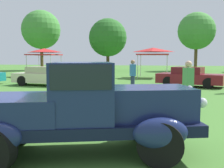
{
  "coord_description": "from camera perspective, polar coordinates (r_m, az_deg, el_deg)",
  "views": [
    {
      "loc": [
        2.39,
        -4.67,
        1.78
      ],
      "look_at": [
        0.67,
        3.2,
        0.99
      ],
      "focal_mm": 42.53,
      "sensor_mm": 36.0,
      "label": 1
    }
  ],
  "objects": [
    {
      "name": "treeline_mid_left",
      "position": [
        37.84,
        -0.9,
        9.94
      ],
      "size": [
        5.33,
        5.33,
        7.32
      ],
      "color": "#47331E",
      "rests_on": "ground_plane"
    },
    {
      "name": "treeline_center",
      "position": [
        39.17,
        17.71,
        10.79
      ],
      "size": [
        5.13,
        5.13,
        8.08
      ],
      "color": "brown",
      "rests_on": "ground_plane"
    },
    {
      "name": "show_car_cream",
      "position": [
        17.76,
        -14.11,
        1.63
      ],
      "size": [
        4.47,
        2.29,
        1.22
      ],
      "color": "beige",
      "rests_on": "ground_plane"
    },
    {
      "name": "canopy_tent_left_field",
      "position": [
        26.65,
        -14.38,
        6.81
      ],
      "size": [
        2.72,
        2.72,
        2.71
      ],
      "color": "#B7B7BC",
      "rests_on": "ground_plane"
    },
    {
      "name": "spectator_between_cars",
      "position": [
        13.73,
        4.47,
        1.98
      ],
      "size": [
        0.37,
        0.46,
        1.69
      ],
      "color": "#283351",
      "rests_on": "ground_plane"
    },
    {
      "name": "canopy_tent_center_field",
      "position": [
        24.27,
        8.85,
        7.05
      ],
      "size": [
        2.77,
        2.77,
        2.71
      ],
      "color": "#B7B7BC",
      "rests_on": "ground_plane"
    },
    {
      "name": "spectator_far_side",
      "position": [
        9.12,
        16.02,
        -0.05
      ],
      "size": [
        0.36,
        0.46,
        1.69
      ],
      "color": "#283351",
      "rests_on": "ground_plane"
    },
    {
      "name": "ground_plane",
      "position": [
        5.54,
        -14.35,
        -13.29
      ],
      "size": [
        120.0,
        120.0,
        0.0
      ],
      "primitive_type": "plane",
      "color": "#42752D"
    },
    {
      "name": "feature_pickup_truck",
      "position": [
        4.91,
        -7.42,
        -5.12
      ],
      "size": [
        4.65,
        2.82,
        1.7
      ],
      "color": "black",
      "rests_on": "ground_plane"
    },
    {
      "name": "treeline_far_left",
      "position": [
        40.49,
        -14.99,
        11.2
      ],
      "size": [
        5.57,
        5.57,
        8.66
      ],
      "color": "brown",
      "rests_on": "ground_plane"
    },
    {
      "name": "show_car_burgundy",
      "position": [
        17.31,
        16.37,
        1.47
      ],
      "size": [
        4.34,
        2.79,
        1.22
      ],
      "color": "maroon",
      "rests_on": "ground_plane"
    }
  ]
}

